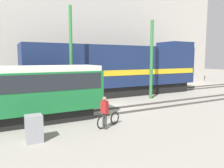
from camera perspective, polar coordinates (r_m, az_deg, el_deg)
ground_plane at (r=16.35m, az=-0.33°, el=-6.17°), size 120.00×120.00×0.00m
track_near at (r=15.25m, az=1.93°, el=-6.84°), size 60.00×1.51×0.14m
track_far at (r=20.30m, az=-6.22°, el=-3.49°), size 60.00×1.51×0.14m
building_backdrop at (r=27.49m, az=-12.63°, el=12.84°), size 43.03×6.00×13.35m
freight_locomotive at (r=21.45m, az=1.86°, el=3.74°), size 17.72×3.04×5.44m
streetcar at (r=12.98m, az=-23.70°, el=-1.83°), size 9.37×2.54×3.22m
bicycle at (r=11.86m, az=-0.92°, el=-9.38°), size 1.66×0.75×0.76m
person at (r=11.26m, az=-1.96°, el=-6.65°), size 0.33×0.42×1.70m
utility_pole_center at (r=16.45m, az=-10.65°, el=6.86°), size 0.23×0.23×7.44m
utility_pole_right at (r=20.02m, az=10.26°, el=6.18°), size 0.28×0.28×7.01m
signal_box at (r=10.26m, az=-19.70°, el=-10.90°), size 0.70×0.60×1.20m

